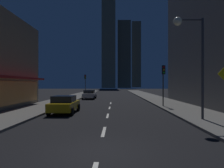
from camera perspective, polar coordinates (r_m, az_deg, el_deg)
name	(u,v)px	position (r m, az deg, el deg)	size (l,w,h in m)	color
ground_plane	(112,97)	(39.31, 0.07, -3.60)	(78.00, 136.00, 0.10)	black
sidewalk_right	(149,96)	(39.82, 10.21, -3.38)	(4.00, 76.00, 0.15)	#605E59
sidewalk_left	(75,96)	(40.02, -10.02, -3.36)	(4.00, 76.00, 0.15)	#605E59
lane_marking_center	(108,116)	(15.82, -1.21, -8.72)	(0.16, 23.00, 0.01)	silver
skyscraper_distant_tall	(109,27)	(132.88, -0.93, 15.47)	(8.39, 5.26, 75.85)	#625D4A
skyscraper_distant_mid	(124,55)	(134.87, 3.34, 8.05)	(8.20, 6.62, 42.72)	#4C4939
skyscraper_distant_short	(136,55)	(164.98, 6.68, 8.02)	(6.87, 5.15, 51.06)	#514D3D
car_parked_near	(64,104)	(17.56, -12.92, -5.44)	(1.98, 4.24, 1.45)	gold
car_parked_far	(89,94)	(33.67, -6.22, -2.85)	(1.98, 4.24, 1.45)	silver
fire_hydrant_far_left	(68,98)	(29.29, -11.89, -3.83)	(0.42, 0.30, 0.65)	gold
traffic_light_near_right	(163,76)	(21.85, 13.94, 2.06)	(0.32, 0.48, 4.20)	#2D2D2D
traffic_light_far_left	(85,80)	(42.22, -7.37, 1.05)	(0.32, 0.48, 4.20)	#2D2D2D
street_lamp_right	(190,43)	(14.52, 20.57, 10.57)	(1.96, 0.56, 6.58)	#38383D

